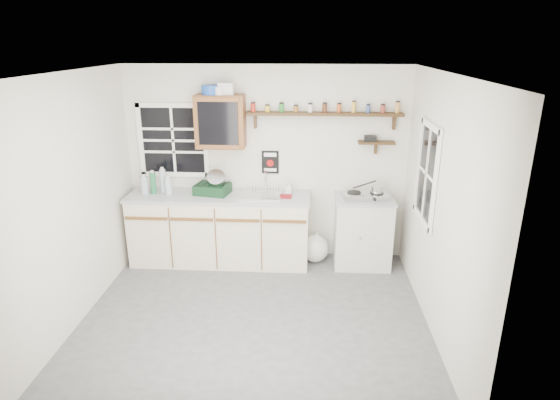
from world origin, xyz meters
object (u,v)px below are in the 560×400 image
at_px(spice_shelf, 325,113).
at_px(hotplate, 365,195).
at_px(upper_cabinet, 220,121).
at_px(dish_rack, 214,186).
at_px(main_cabinet, 220,228).
at_px(right_cabinet, 362,231).

height_order(spice_shelf, hotplate, spice_shelf).
distance_m(upper_cabinet, dish_rack, 0.82).
xyz_separation_m(main_cabinet, right_cabinet, (1.83, 0.03, -0.01)).
bearing_deg(dish_rack, right_cabinet, 11.19).
xyz_separation_m(right_cabinet, hotplate, (0.00, -0.02, 0.49)).
bearing_deg(hotplate, dish_rack, 171.57).
distance_m(right_cabinet, spice_shelf, 1.58).
relative_size(upper_cabinet, hotplate, 1.10).
relative_size(main_cabinet, upper_cabinet, 3.55).
xyz_separation_m(right_cabinet, dish_rack, (-1.90, 0.02, 0.56)).
distance_m(main_cabinet, right_cabinet, 1.84).
distance_m(spice_shelf, dish_rack, 1.66).
bearing_deg(spice_shelf, main_cabinet, -170.78).
bearing_deg(upper_cabinet, hotplate, -4.39).
distance_m(right_cabinet, dish_rack, 1.98).
height_order(upper_cabinet, hotplate, upper_cabinet).
distance_m(upper_cabinet, hotplate, 2.01).
xyz_separation_m(upper_cabinet, spice_shelf, (1.28, 0.07, 0.11)).
bearing_deg(spice_shelf, upper_cabinet, -176.90).
bearing_deg(right_cabinet, spice_shelf, 160.27).
relative_size(main_cabinet, hotplate, 3.91).
bearing_deg(main_cabinet, spice_shelf, 9.22).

